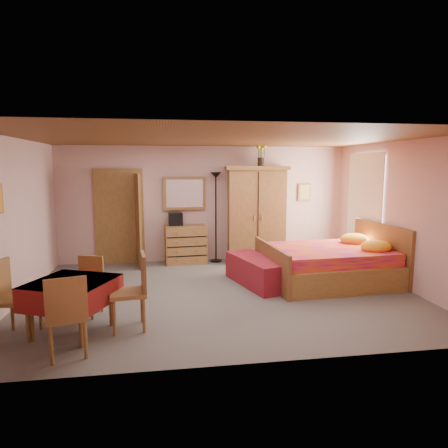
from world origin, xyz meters
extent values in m
plane|color=slate|center=(0.00, 0.00, 0.00)|extent=(6.50, 6.50, 0.00)
plane|color=brown|center=(0.00, 0.00, 2.60)|extent=(6.50, 6.50, 0.00)
cube|color=#CD9B94|center=(0.00, 2.50, 1.30)|extent=(6.50, 0.10, 2.60)
cube|color=#CD9B94|center=(0.00, -2.50, 1.30)|extent=(6.50, 0.10, 2.60)
cube|color=#CD9B94|center=(-3.25, 0.00, 1.30)|extent=(0.10, 5.00, 2.60)
cube|color=#CD9B94|center=(3.25, 0.00, 1.30)|extent=(0.10, 5.00, 2.60)
cube|color=#9E6B35|center=(-1.90, 2.47, 1.02)|extent=(1.06, 0.12, 2.15)
cube|color=white|center=(3.21, 1.20, 1.45)|extent=(0.08, 1.40, 1.95)
cube|color=#D8BF59|center=(2.35, 2.47, 1.55)|extent=(0.30, 0.04, 0.40)
cube|color=#956132|center=(-0.46, 2.24, 0.43)|extent=(0.93, 0.52, 0.85)
cube|color=silver|center=(-0.46, 2.45, 1.55)|extent=(0.95, 0.08, 0.75)
cube|color=black|center=(-0.68, 2.29, 0.99)|extent=(0.32, 0.24, 0.28)
cube|color=black|center=(0.22, 2.28, 1.01)|extent=(0.30, 0.30, 2.02)
cube|color=#A36B37|center=(1.12, 2.16, 1.08)|extent=(1.43, 0.82, 2.16)
cube|color=yellow|center=(1.23, 2.24, 2.42)|extent=(0.21, 0.21, 0.52)
cube|color=#BF1268|center=(2.06, 0.35, 0.54)|extent=(2.42, 1.96, 1.07)
cube|color=maroon|center=(0.71, 0.38, 0.25)|extent=(0.94, 1.60, 0.50)
cube|color=maroon|center=(-2.13, -1.34, 0.35)|extent=(1.25, 1.25, 0.70)
cube|color=olive|center=(-2.06, -1.97, 0.48)|extent=(0.54, 0.54, 0.97)
cube|color=#945E32|center=(-2.08, -0.71, 0.42)|extent=(0.48, 0.48, 0.84)
cube|color=olive|center=(-2.78, -1.34, 0.50)|extent=(0.50, 0.50, 0.99)
cube|color=#9E6735|center=(-1.43, -1.31, 0.51)|extent=(0.51, 0.51, 1.01)
camera|label=1|loc=(-0.96, -6.53, 2.15)|focal=32.00mm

